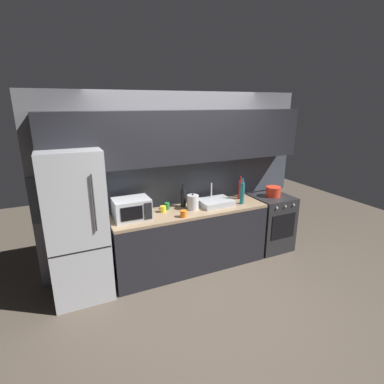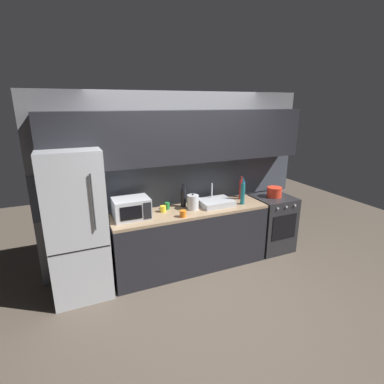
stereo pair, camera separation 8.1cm
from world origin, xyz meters
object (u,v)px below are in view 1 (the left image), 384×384
Objects in this scene: wine_bottle_teal at (242,193)px; mug_orange at (183,214)px; refrigerator at (77,226)px; wine_bottle_blue at (242,189)px; wine_bottle_dark at (183,197)px; oven_range at (270,222)px; cooking_pot at (273,192)px; mug_yellow at (163,209)px; wine_bottle_red at (240,189)px; mug_green at (167,206)px; kettle at (193,202)px; microwave at (132,209)px.

wine_bottle_teal is 4.27× the size of mug_orange.
refrigerator reaches higher than wine_bottle_blue.
oven_range is at bearing -6.31° from wine_bottle_dark.
refrigerator is at bearing -175.41° from wine_bottle_blue.
oven_range is 0.53m from cooking_pot.
oven_range is 10.35× the size of mug_yellow.
wine_bottle_blue is at bearing 42.41° from wine_bottle_red.
cooking_pot reaches higher than mug_orange.
mug_green is at bearing 103.74° from mug_orange.
wine_bottle_teal is at bearing -2.32° from refrigerator.
wine_bottle_blue is 0.51m from cooking_pot.
wine_bottle_blue is 3.59× the size of mug_orange.
wine_bottle_blue reaches higher than cooking_pot.
cooking_pot is (1.76, -0.16, 0.03)m from mug_green.
wine_bottle_teal reaches higher than mug_orange.
wine_bottle_red is at bearing 7.63° from kettle.
mug_yellow is (0.45, 0.05, -0.09)m from microwave.
oven_range is at bearing -0.37° from kettle.
mug_orange is (-0.16, -0.38, -0.09)m from wine_bottle_dark.
refrigerator is 1.22m from mug_green.
wine_bottle_teal is at bearing -123.88° from wine_bottle_blue.
wine_bottle_blue is at bearing 5.72° from microwave.
oven_range is at bearing 7.34° from mug_orange.
mug_green is (-0.25, -0.01, -0.09)m from wine_bottle_dark.
kettle is at bearing -168.59° from wine_bottle_blue.
wine_bottle_teal is 0.88m from wine_bottle_dark.
kettle is at bearing -8.54° from mug_yellow.
wine_bottle_teal is (-0.66, -0.09, 0.61)m from oven_range.
wine_bottle_red is 1.17m from mug_orange.
cooking_pot is at bearing -6.23° from wine_bottle_dark.
wine_bottle_teal is at bearing -172.02° from oven_range.
kettle is at bearing -172.37° from wine_bottle_red.
mug_yellow reaches higher than oven_range.
mug_yellow is at bearing -174.63° from wine_bottle_blue.
refrigerator is at bearing -172.71° from mug_green.
mug_yellow is (1.13, 0.07, 0.02)m from refrigerator.
microwave is at bearing 1.55° from refrigerator.
microwave is at bearing 176.06° from wine_bottle_teal.
wine_bottle_blue reaches higher than oven_range.
kettle is (0.87, -0.01, -0.03)m from microwave.
kettle is 0.18m from wine_bottle_dark.
wine_bottle_teal is at bearing 6.92° from mug_orange.
microwave is at bearing 159.54° from mug_orange.
microwave is 1.19× the size of wine_bottle_teal.
wine_bottle_red is at bearing 166.93° from oven_range.
kettle is at bearing 172.38° from wine_bottle_teal.
wine_bottle_teal is at bearing -7.95° from mug_yellow.
microwave is 2.00× the size of kettle.
mug_orange is at bearing -172.64° from cooking_pot.
mug_yellow is at bearing -177.63° from wine_bottle_red.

